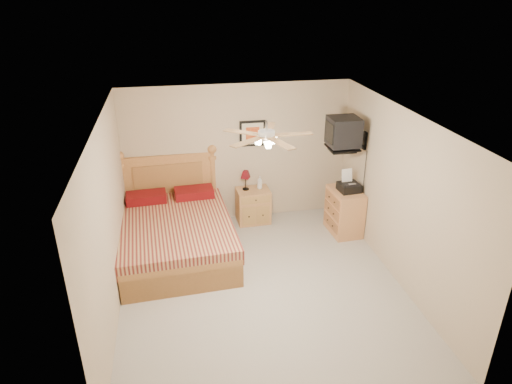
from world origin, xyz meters
The scene contains 17 objects.
floor centered at (0.00, 0.00, 0.00)m, with size 4.50×4.50×0.00m, color #A19B91.
ceiling centered at (0.00, 0.00, 2.50)m, with size 4.00×4.50×0.04m, color white.
wall_back centered at (0.00, 2.25, 1.25)m, with size 4.00×0.04×2.50m, color tan.
wall_front centered at (0.00, -2.25, 1.25)m, with size 4.00×0.04×2.50m, color tan.
wall_left centered at (-2.00, 0.00, 1.25)m, with size 0.04×4.50×2.50m, color tan.
wall_right centered at (2.00, 0.00, 1.25)m, with size 0.04×4.50×2.50m, color tan.
bed centered at (-1.18, 1.12, 0.73)m, with size 1.72×2.26×1.46m, color #A46A34, non-canonical shape.
nightstand centered at (0.24, 2.00, 0.32)m, with size 0.59×0.44×0.63m, color #A16C47.
table_lamp centered at (0.11, 2.05, 0.82)m, with size 0.20×0.20×0.36m, color #570A12, non-canonical shape.
lotion_bottle centered at (0.37, 2.05, 0.75)m, with size 0.09×0.09×0.24m, color silver.
framed_picture centered at (0.27, 2.23, 1.62)m, with size 0.46×0.04×0.46m, color black.
dresser centered at (1.73, 1.32, 0.40)m, with size 0.47×0.68×0.80m, color tan.
fax_machine centered at (1.76, 1.30, 0.98)m, with size 0.34×0.36×0.36m, color black, non-canonical shape.
magazine_lower centered at (1.75, 1.60, 0.81)m, with size 0.20×0.27×0.03m, color beige.
magazine_upper centered at (1.77, 1.61, 0.84)m, with size 0.21×0.29×0.02m, color gray.
wall_tv centered at (1.75, 1.34, 1.81)m, with size 0.56×0.46×0.58m, color black, non-canonical shape.
ceiling_fan centered at (0.00, -0.20, 2.36)m, with size 1.14×1.14×0.28m, color white, non-canonical shape.
Camera 1 is at (-1.10, -5.34, 4.04)m, focal length 32.00 mm.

